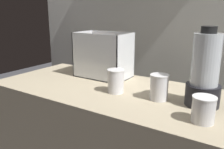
# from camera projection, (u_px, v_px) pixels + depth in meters

# --- Properties ---
(back_wall_unit) EXTENTS (2.60, 0.24, 2.50)m
(back_wall_unit) POSITION_uv_depth(u_px,v_px,m) (164.00, 18.00, 1.89)
(back_wall_unit) COLOR silver
(back_wall_unit) RESTS_ON ground_plane
(carrot_display_bin) EXTENTS (0.35, 0.21, 0.29)m
(carrot_display_bin) POSITION_uv_depth(u_px,v_px,m) (104.00, 63.00, 1.57)
(carrot_display_bin) COLOR white
(carrot_display_bin) RESTS_ON counter
(blender_pitcher) EXTENTS (0.16, 0.16, 0.36)m
(blender_pitcher) POSITION_uv_depth(u_px,v_px,m) (204.00, 74.00, 1.08)
(blender_pitcher) COLOR black
(blender_pitcher) RESTS_ON counter
(juice_cup_carrot_far_left) EXTENTS (0.09, 0.09, 0.13)m
(juice_cup_carrot_far_left) POSITION_uv_depth(u_px,v_px,m) (116.00, 82.00, 1.28)
(juice_cup_carrot_far_left) COLOR white
(juice_cup_carrot_far_left) RESTS_ON counter
(juice_cup_beet_left) EXTENTS (0.09, 0.09, 0.13)m
(juice_cup_beet_left) POSITION_uv_depth(u_px,v_px,m) (159.00, 89.00, 1.17)
(juice_cup_beet_left) COLOR white
(juice_cup_beet_left) RESTS_ON counter
(juice_cup_mango_middle) EXTENTS (0.09, 0.09, 0.11)m
(juice_cup_mango_middle) POSITION_uv_depth(u_px,v_px,m) (203.00, 110.00, 0.94)
(juice_cup_mango_middle) COLOR white
(juice_cup_mango_middle) RESTS_ON counter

